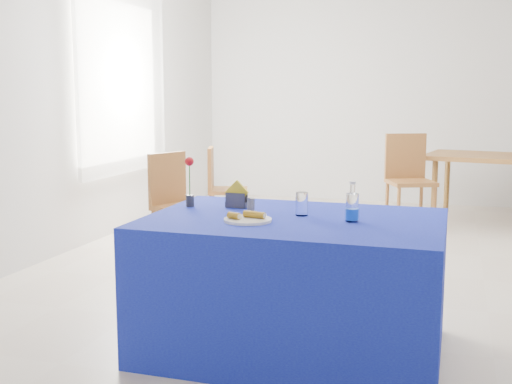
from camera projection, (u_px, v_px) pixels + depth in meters
The scene contains 17 objects.
floor at pixel (341, 269), 5.30m from camera, with size 7.00×7.00×0.00m, color beige.
room_shell at pixel (346, 53), 5.04m from camera, with size 7.00×7.00×7.00m.
window_pane at pixel (118, 82), 6.55m from camera, with size 0.04×1.50×1.60m, color white.
curtain at pixel (124, 82), 6.53m from camera, with size 0.04×1.75×1.85m, color white.
plate at pixel (248, 220), 3.40m from camera, with size 0.26×0.26×0.01m, color white.
drinking_glass at pixel (302, 204), 3.56m from camera, with size 0.07×0.07×0.13m, color white.
salt_shaker at pixel (250, 205), 3.66m from camera, with size 0.03×0.03×0.09m, color slate.
pepper_shaker at pixel (252, 206), 3.63m from camera, with size 0.03×0.03×0.09m, color slate.
blue_table at pixel (294, 285), 3.57m from camera, with size 1.60×1.10×0.76m.
water_bottle at pixel (352, 208), 3.39m from camera, with size 0.07×0.07×0.21m.
napkin_holder at pixel (237, 199), 3.81m from camera, with size 0.15×0.06×0.17m.
rose_vase at pixel (190, 182), 3.83m from camera, with size 0.05×0.05×0.30m.
oak_table at pixel (497, 162), 7.15m from camera, with size 1.64×1.21×0.76m.
chair_bg_left at pixel (408, 174), 6.89m from camera, with size 0.59×0.59×1.01m.
chair_win_a at pixel (176, 198), 5.57m from camera, with size 0.54×0.54×0.93m.
chair_win_b at pixel (220, 183), 6.64m from camera, with size 0.50×0.50×0.89m.
banana_pieces at pixel (248, 215), 3.41m from camera, with size 0.20×0.12×0.04m.
Camera 1 is at (0.87, -5.12, 1.43)m, focal length 45.00 mm.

